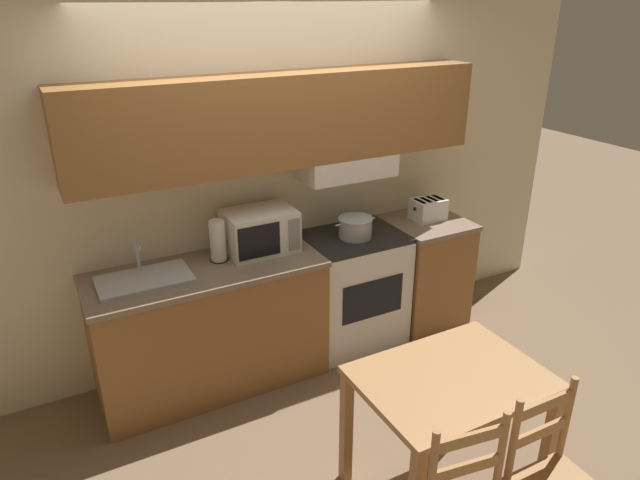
{
  "coord_description": "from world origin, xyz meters",
  "views": [
    {
      "loc": [
        -1.58,
        -3.6,
        2.54
      ],
      "look_at": [
        0.05,
        -0.55,
        1.05
      ],
      "focal_mm": 32.0,
      "sensor_mm": 36.0,
      "label": 1
    }
  ],
  "objects_px": {
    "dining_table": "(450,395)",
    "toaster": "(428,209)",
    "sink_basin": "(144,279)",
    "microwave": "(260,231)",
    "paper_towel_roll": "(218,241)",
    "stove_range": "(352,289)",
    "cooking_pot": "(355,227)"
  },
  "relations": [
    {
      "from": "stove_range",
      "to": "microwave",
      "type": "height_order",
      "value": "microwave"
    },
    {
      "from": "toaster",
      "to": "paper_towel_roll",
      "type": "distance_m",
      "value": 1.71
    },
    {
      "from": "microwave",
      "to": "sink_basin",
      "type": "distance_m",
      "value": 0.84
    },
    {
      "from": "microwave",
      "to": "toaster",
      "type": "height_order",
      "value": "microwave"
    },
    {
      "from": "toaster",
      "to": "cooking_pot",
      "type": "bearing_deg",
      "value": -176.9
    },
    {
      "from": "dining_table",
      "to": "toaster",
      "type": "bearing_deg",
      "value": 56.2
    },
    {
      "from": "stove_range",
      "to": "paper_towel_roll",
      "type": "xyz_separation_m",
      "value": [
        -1.02,
        0.06,
        0.59
      ]
    },
    {
      "from": "sink_basin",
      "to": "dining_table",
      "type": "xyz_separation_m",
      "value": [
        1.19,
        -1.52,
        -0.28
      ]
    },
    {
      "from": "sink_basin",
      "to": "cooking_pot",
      "type": "bearing_deg",
      "value": -0.56
    },
    {
      "from": "toaster",
      "to": "sink_basin",
      "type": "xyz_separation_m",
      "value": [
        -2.22,
        -0.02,
        -0.07
      ]
    },
    {
      "from": "sink_basin",
      "to": "dining_table",
      "type": "height_order",
      "value": "sink_basin"
    },
    {
      "from": "paper_towel_roll",
      "to": "cooking_pot",
      "type": "bearing_deg",
      "value": -4.89
    },
    {
      "from": "paper_towel_roll",
      "to": "dining_table",
      "type": "bearing_deg",
      "value": -66.74
    },
    {
      "from": "microwave",
      "to": "dining_table",
      "type": "distance_m",
      "value": 1.7
    },
    {
      "from": "toaster",
      "to": "dining_table",
      "type": "relative_size",
      "value": 0.28
    },
    {
      "from": "cooking_pot",
      "to": "toaster",
      "type": "height_order",
      "value": "toaster"
    },
    {
      "from": "toaster",
      "to": "sink_basin",
      "type": "height_order",
      "value": "sink_basin"
    },
    {
      "from": "paper_towel_roll",
      "to": "dining_table",
      "type": "relative_size",
      "value": 0.3
    },
    {
      "from": "sink_basin",
      "to": "microwave",
      "type": "bearing_deg",
      "value": 6.68
    },
    {
      "from": "sink_basin",
      "to": "paper_towel_roll",
      "type": "xyz_separation_m",
      "value": [
        0.51,
        0.07,
        0.12
      ]
    },
    {
      "from": "dining_table",
      "to": "sink_basin",
      "type": "bearing_deg",
      "value": 128.22
    },
    {
      "from": "stove_range",
      "to": "dining_table",
      "type": "distance_m",
      "value": 1.58
    },
    {
      "from": "microwave",
      "to": "dining_table",
      "type": "xyz_separation_m",
      "value": [
        0.37,
        -1.61,
        -0.41
      ]
    },
    {
      "from": "stove_range",
      "to": "paper_towel_roll",
      "type": "bearing_deg",
      "value": 176.79
    },
    {
      "from": "paper_towel_roll",
      "to": "stove_range",
      "type": "bearing_deg",
      "value": -3.21
    },
    {
      "from": "toaster",
      "to": "stove_range",
      "type": "bearing_deg",
      "value": -179.31
    },
    {
      "from": "dining_table",
      "to": "microwave",
      "type": "bearing_deg",
      "value": 102.97
    },
    {
      "from": "paper_towel_roll",
      "to": "dining_table",
      "type": "height_order",
      "value": "paper_towel_roll"
    },
    {
      "from": "toaster",
      "to": "paper_towel_roll",
      "type": "height_order",
      "value": "paper_towel_roll"
    },
    {
      "from": "toaster",
      "to": "dining_table",
      "type": "distance_m",
      "value": 1.88
    },
    {
      "from": "cooking_pot",
      "to": "dining_table",
      "type": "relative_size",
      "value": 0.35
    },
    {
      "from": "dining_table",
      "to": "cooking_pot",
      "type": "bearing_deg",
      "value": 77.47
    }
  ]
}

